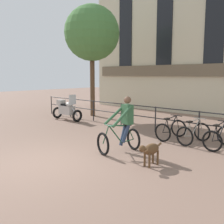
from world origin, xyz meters
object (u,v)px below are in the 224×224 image
cyclist_with_bike (123,127)px  parked_motorcycle (67,109)px  dog (150,150)px  parked_bicycle_near_lamp (171,130)px  parked_bicycle_mid_left (194,133)px  parked_bicycle_mid_right (220,138)px

cyclist_with_bike → parked_motorcycle: (-5.83, 2.29, -0.20)m
cyclist_with_bike → dog: bearing=-4.1°
parked_bicycle_near_lamp → parked_bicycle_mid_left: 0.88m
cyclist_with_bike → parked_bicycle_mid_right: size_ratio=1.49×
parked_bicycle_near_lamp → parked_bicycle_mid_left: size_ratio=0.96×
cyclist_with_bike → parked_bicycle_near_lamp: (0.26, 2.39, -0.41)m
dog → parked_bicycle_mid_right: bearing=81.4°
parked_motorcycle → parked_bicycle_mid_right: 7.86m
dog → parked_bicycle_mid_left: bearing=98.7°
parked_motorcycle → parked_bicycle_mid_right: bearing=-90.5°
parked_motorcycle → parked_bicycle_mid_left: 6.98m
parked_motorcycle → parked_bicycle_near_lamp: parked_motorcycle is taller
parked_motorcycle → parked_bicycle_mid_right: size_ratio=1.56×
dog → parked_bicycle_mid_right: parked_bicycle_mid_right is taller
cyclist_with_bike → parked_motorcycle: cyclist_with_bike is taller
parked_bicycle_near_lamp → parked_bicycle_mid_right: size_ratio=0.99×
parked_bicycle_near_lamp → cyclist_with_bike: bearing=85.5°
dog → parked_bicycle_near_lamp: size_ratio=0.79×
parked_bicycle_near_lamp → parked_bicycle_mid_right: 1.76m
dog → parked_bicycle_mid_left: 2.88m
cyclist_with_bike → parked_bicycle_mid_right: cyclist_with_bike is taller
parked_bicycle_mid_right → parked_bicycle_mid_left: bearing=2.6°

